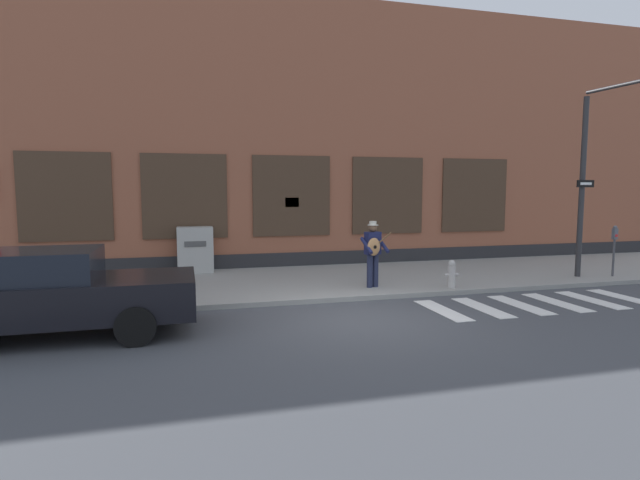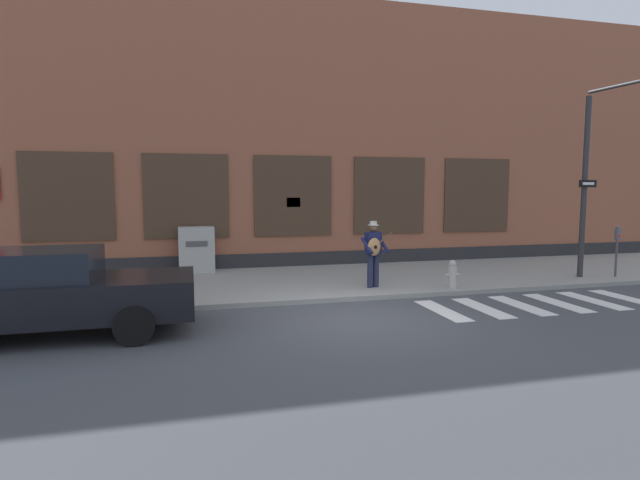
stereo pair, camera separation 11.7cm
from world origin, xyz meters
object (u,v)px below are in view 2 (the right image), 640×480
Objects in this scene: traffic_light at (625,144)px; utility_box at (197,250)px; red_car at (54,293)px; busker at (374,250)px; parking_meter at (617,243)px; fire_hydrant at (452,274)px.

utility_box is at bearing 155.97° from traffic_light.
traffic_light is at bearing -24.03° from utility_box.
busker reaches higher than red_car.
red_car is 3.21× the size of parking_meter.
parking_meter is (7.14, -0.25, 0.00)m from busker.
red_car is 13.98m from parking_meter.
busker is 1.15× the size of parking_meter.
traffic_light is (6.25, -1.17, 2.63)m from busker.
traffic_light is at bearing -7.83° from fire_hydrant.
red_car is 3.43× the size of utility_box.
parking_meter is 5.31m from fire_hydrant.
utility_box is at bearing 146.30° from fire_hydrant.
parking_meter is at bearing -2.01° from busker.
busker is 0.32× the size of traffic_light.
busker is 5.51m from utility_box.
red_car reaches higher than fire_hydrant.
busker is 1.24× the size of utility_box.
red_car is at bearing -161.94° from busker.
traffic_light reaches higher than parking_meter.
fire_hydrant is (8.58, 1.62, -0.31)m from red_car.
parking_meter is 1.07× the size of utility_box.
busker reaches higher than utility_box.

